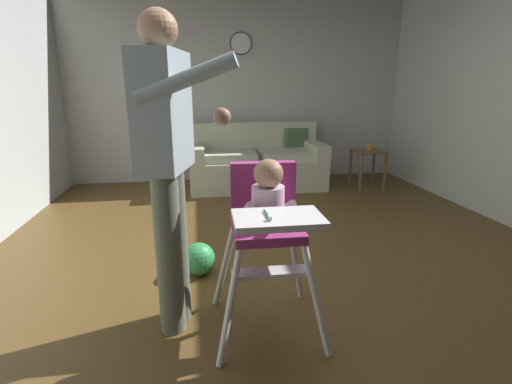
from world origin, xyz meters
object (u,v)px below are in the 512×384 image
Objects in this scene: couch at (256,162)px; toy_ball at (199,259)px; side_table at (368,161)px; sippy_cup at (369,147)px; wall_clock at (241,43)px; high_chair at (267,214)px; adult_standing at (168,161)px.

toy_ball is (-0.82, -2.46, -0.21)m from couch.
side_table is (1.45, -0.37, 0.05)m from couch.
wall_clock is (-1.60, 0.85, 1.34)m from sippy_cup.
side_table is (2.27, 2.09, 0.26)m from toy_ball.
side_table is at bearing 146.88° from high_chair.
high_chair reaches higher than side_table.
adult_standing is (-0.50, 0.12, 0.27)m from high_chair.
sippy_cup is (1.90, 2.80, -0.11)m from high_chair.
toy_ball is at bearing 90.85° from adult_standing.
adult_standing is at bearing -17.33° from couch.
couch is at bearing 173.02° from high_chair.
side_table is at bearing 75.73° from couch.
couch is 3.25m from adult_standing.
high_chair is at bearing -8.03° from couch.
sippy_cup reaches higher than side_table.
adult_standing is 3.64m from side_table.
adult_standing is at bearing -102.64° from toy_ball.
sippy_cup is at bearing -27.86° from wall_clock.
couch is at bearing 86.16° from adult_standing.
toy_ball is 3.13m from sippy_cup.
side_table is 1.75× the size of wall_clock.
wall_clock is (0.68, 2.94, 1.79)m from toy_ball.
couch is at bearing -73.24° from wall_clock.
sippy_cup is (2.41, 2.67, -0.39)m from adult_standing.
high_chair is 1.90× the size of side_table.
couch is 18.10× the size of sippy_cup.
toy_ball is at bearing -137.38° from sippy_cup.
adult_standing is 3.73m from wall_clock.
high_chair is 0.59m from adult_standing.
wall_clock is (-1.59, 0.85, 1.53)m from side_table.
side_table is 2.37m from wall_clock.
adult_standing is 16.83× the size of sippy_cup.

